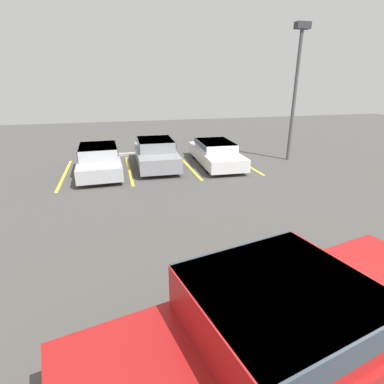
{
  "coord_description": "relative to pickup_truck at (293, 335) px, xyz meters",
  "views": [
    {
      "loc": [
        -2.47,
        -2.03,
        3.88
      ],
      "look_at": [
        -0.5,
        5.46,
        1.0
      ],
      "focal_mm": 28.0,
      "sensor_mm": 36.0,
      "label": 1
    }
  ],
  "objects": [
    {
      "name": "stall_stripe_c",
      "position": [
        1.45,
        11.26,
        -0.89
      ],
      "size": [
        0.12,
        4.89,
        0.01
      ],
      "primitive_type": "cube",
      "color": "yellow",
      "rests_on": "ground_plane"
    },
    {
      "name": "parked_sedan_a",
      "position": [
        -2.66,
        11.13,
        -0.24
      ],
      "size": [
        1.91,
        4.46,
        1.22
      ],
      "rotation": [
        0.0,
        0.0,
        -1.54
      ],
      "color": "#B7BABF",
      "rests_on": "ground_plane"
    },
    {
      "name": "stall_stripe_b",
      "position": [
        -1.37,
        11.26,
        -0.89
      ],
      "size": [
        0.12,
        4.89,
        0.01
      ],
      "primitive_type": "cube",
      "color": "yellow",
      "rests_on": "ground_plane"
    },
    {
      "name": "stall_stripe_a",
      "position": [
        -4.2,
        11.26,
        -0.89
      ],
      "size": [
        0.12,
        4.89,
        0.01
      ],
      "primitive_type": "cube",
      "color": "yellow",
      "rests_on": "ground_plane"
    },
    {
      "name": "wheel_stop_curb",
      "position": [
        -1.05,
        14.21,
        -0.82
      ],
      "size": [
        1.98,
        0.2,
        0.14
      ],
      "primitive_type": "cube",
      "color": "#B7B2A8",
      "rests_on": "ground_plane"
    },
    {
      "name": "parked_sedan_b",
      "position": [
        -0.07,
        11.54,
        -0.2
      ],
      "size": [
        1.92,
        4.31,
        1.31
      ],
      "rotation": [
        0.0,
        0.0,
        -1.6
      ],
      "color": "gray",
      "rests_on": "ground_plane"
    },
    {
      "name": "light_post",
      "position": [
        6.83,
        11.13,
        3.13
      ],
      "size": [
        0.7,
        0.36,
        6.41
      ],
      "color": "#515156",
      "rests_on": "ground_plane"
    },
    {
      "name": "parked_sedan_c",
      "position": [
        2.85,
        11.24,
        -0.28
      ],
      "size": [
        1.95,
        4.74,
        1.12
      ],
      "rotation": [
        0.0,
        0.0,
        -1.62
      ],
      "color": "silver",
      "rests_on": "ground_plane"
    },
    {
      "name": "stall_stripe_d",
      "position": [
        4.28,
        11.26,
        -0.89
      ],
      "size": [
        0.12,
        4.89,
        0.01
      ],
      "primitive_type": "cube",
      "color": "yellow",
      "rests_on": "ground_plane"
    },
    {
      "name": "pickup_truck",
      "position": [
        0.0,
        0.0,
        0.0
      ],
      "size": [
        5.86,
        3.05,
        1.76
      ],
      "rotation": [
        0.0,
        0.0,
        0.21
      ],
      "color": "#A51919",
      "rests_on": "ground_plane"
    }
  ]
}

